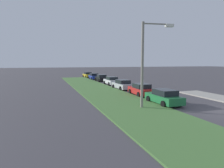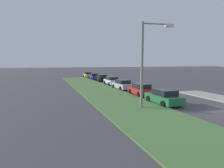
% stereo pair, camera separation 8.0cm
% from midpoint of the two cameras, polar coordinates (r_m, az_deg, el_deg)
% --- Properties ---
extents(grass_median, '(60.00, 6.00, 0.12)m').
position_cam_midpoint_polar(grass_median, '(23.33, -0.61, -3.56)').
color(grass_median, '#477238').
rests_on(grass_median, ground).
extents(parked_car_green, '(4.31, 2.04, 1.47)m').
position_cam_midpoint_polar(parked_car_green, '(19.71, 14.96, -3.68)').
color(parked_car_green, '#1E6B38').
rests_on(parked_car_green, ground).
extents(parked_car_red, '(4.38, 2.17, 1.47)m').
position_cam_midpoint_polar(parked_car_red, '(24.43, 8.54, -1.62)').
color(parked_car_red, red).
rests_on(parked_car_red, ground).
extents(parked_car_silver, '(4.38, 2.17, 1.47)m').
position_cam_midpoint_polar(parked_car_silver, '(29.55, 3.16, -0.19)').
color(parked_car_silver, '#B2B5BA').
rests_on(parked_car_silver, ground).
extents(parked_car_white, '(4.31, 2.03, 1.47)m').
position_cam_midpoint_polar(parked_car_white, '(35.75, -0.05, 0.95)').
color(parked_car_white, silver).
rests_on(parked_car_white, ground).
extents(parked_car_black, '(4.31, 2.03, 1.47)m').
position_cam_midpoint_polar(parked_car_black, '(42.15, -3.02, 1.76)').
color(parked_car_black, black).
rests_on(parked_car_black, ground).
extents(parked_car_blue, '(4.30, 2.03, 1.47)m').
position_cam_midpoint_polar(parked_car_blue, '(47.38, -5.20, 2.25)').
color(parked_car_blue, '#23389E').
rests_on(parked_car_blue, ground).
extents(parked_car_yellow, '(4.37, 2.15, 1.47)m').
position_cam_midpoint_polar(parked_car_yellow, '(53.47, -7.00, 2.69)').
color(parked_car_yellow, gold).
rests_on(parked_car_yellow, ground).
extents(streetlight, '(0.72, 2.86, 7.50)m').
position_cam_midpoint_polar(streetlight, '(17.28, 10.03, 7.30)').
color(streetlight, gray).
rests_on(streetlight, ground).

